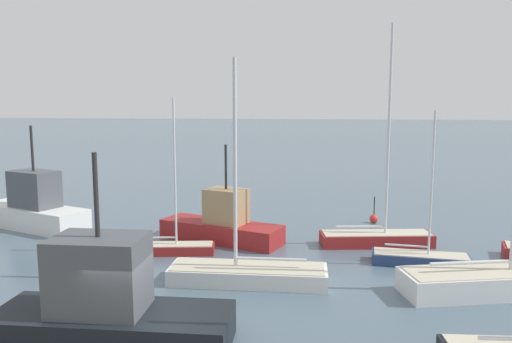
% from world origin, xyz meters
% --- Properties ---
extents(sailboat_0, '(7.19, 3.96, 11.24)m').
position_xyz_m(sailboat_0, '(10.96, 6.52, 0.59)').
color(sailboat_0, white).
rests_on(sailboat_0, ground_plane).
extents(sailboat_2, '(5.66, 2.69, 10.73)m').
position_xyz_m(sailboat_2, '(6.91, 11.99, 0.51)').
color(sailboat_2, maroon).
rests_on(sailboat_2, ground_plane).
extents(sailboat_4, '(4.30, 1.99, 7.24)m').
position_xyz_m(sailboat_4, '(-2.62, 8.59, 0.35)').
color(sailboat_4, maroon).
rests_on(sailboat_4, ground_plane).
extents(sailboat_5, '(6.27, 2.39, 8.62)m').
position_xyz_m(sailboat_5, '(1.80, 5.69, 0.44)').
color(sailboat_5, white).
rests_on(sailboat_5, ground_plane).
extents(sailboat_7, '(4.10, 1.32, 6.68)m').
position_xyz_m(sailboat_7, '(8.66, 9.32, 0.33)').
color(sailboat_7, navy).
rests_on(sailboat_7, ground_plane).
extents(fishing_boat_0, '(7.01, 3.05, 5.55)m').
position_xyz_m(fishing_boat_0, '(-1.05, 0.14, 1.12)').
color(fishing_boat_0, black).
rests_on(fishing_boat_0, ground_plane).
extents(fishing_boat_1, '(7.53, 4.09, 5.81)m').
position_xyz_m(fishing_boat_1, '(-12.09, 11.63, 1.15)').
color(fishing_boat_1, white).
rests_on(fishing_boat_1, ground_plane).
extents(fishing_boat_2, '(6.68, 3.54, 4.97)m').
position_xyz_m(fishing_boat_2, '(-0.77, 11.16, 0.90)').
color(fishing_boat_2, maroon).
rests_on(fishing_boat_2, ground_plane).
extents(channel_buoy_0, '(0.50, 0.50, 1.57)m').
position_xyz_m(channel_buoy_0, '(6.95, 16.77, 0.27)').
color(channel_buoy_0, red).
rests_on(channel_buoy_0, ground_plane).
extents(channel_buoy_1, '(0.53, 0.53, 1.32)m').
position_xyz_m(channel_buoy_1, '(-13.17, 13.98, 0.28)').
color(channel_buoy_1, green).
rests_on(channel_buoy_1, ground_plane).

